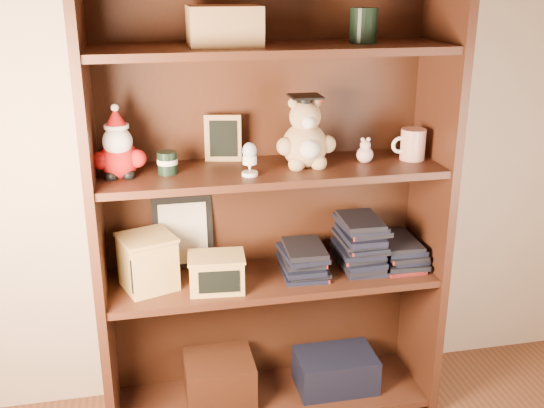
{
  "coord_description": "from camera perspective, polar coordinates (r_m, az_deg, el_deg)",
  "views": [
    {
      "loc": [
        -0.47,
        -0.7,
        1.55
      ],
      "look_at": [
        -0.05,
        1.3,
        0.82
      ],
      "focal_mm": 42.0,
      "sensor_mm": 36.0,
      "label": 1
    }
  ],
  "objects": [
    {
      "name": "room_envelope",
      "position": [
        0.85,
        21.94,
        9.03
      ],
      "size": [
        3.04,
        3.04,
        2.51
      ],
      "color": "#55301D",
      "rests_on": "ground"
    },
    {
      "name": "bookcase",
      "position": [
        2.23,
        -0.33,
        -0.57
      ],
      "size": [
        1.2,
        0.35,
        1.6
      ],
      "color": "#3E1E11",
      "rests_on": "ground"
    },
    {
      "name": "shelf_lower",
      "position": [
        2.28,
        -0.0,
        -6.7
      ],
      "size": [
        1.14,
        0.33,
        0.02
      ],
      "color": "#3E1E11",
      "rests_on": "ground"
    },
    {
      "name": "shelf_upper",
      "position": [
        2.13,
        -0.0,
        2.97
      ],
      "size": [
        1.14,
        0.33,
        0.02
      ],
      "color": "#3E1E11",
      "rests_on": "ground"
    },
    {
      "name": "santa_plush",
      "position": [
        2.06,
        -13.61,
        4.71
      ],
      "size": [
        0.17,
        0.12,
        0.24
      ],
      "color": "#A50F0F",
      "rests_on": "shelf_upper"
    },
    {
      "name": "teachers_tin",
      "position": [
        2.08,
        -9.35,
        3.7
      ],
      "size": [
        0.07,
        0.07,
        0.07
      ],
      "color": "black",
      "rests_on": "shelf_upper"
    },
    {
      "name": "chalkboard_plaque",
      "position": [
        2.2,
        -4.41,
        5.85
      ],
      "size": [
        0.13,
        0.08,
        0.16
      ],
      "color": "#9E7547",
      "rests_on": "shelf_upper"
    },
    {
      "name": "egg_cup",
      "position": [
        2.03,
        -2.02,
        4.16
      ],
      "size": [
        0.05,
        0.05,
        0.11
      ],
      "color": "white",
      "rests_on": "shelf_upper"
    },
    {
      "name": "grad_teddy_bear",
      "position": [
        2.12,
        3.0,
        5.82
      ],
      "size": [
        0.2,
        0.17,
        0.25
      ],
      "color": "tan",
      "rests_on": "shelf_upper"
    },
    {
      "name": "pink_figurine",
      "position": [
        2.21,
        8.33,
        4.59
      ],
      "size": [
        0.06,
        0.06,
        0.09
      ],
      "color": "beige",
      "rests_on": "shelf_upper"
    },
    {
      "name": "teacher_mug",
      "position": [
        2.27,
        12.45,
        5.25
      ],
      "size": [
        0.12,
        0.09,
        0.11
      ],
      "color": "silver",
      "rests_on": "shelf_upper"
    },
    {
      "name": "certificate_frame",
      "position": [
        2.31,
        -7.97,
        -2.58
      ],
      "size": [
        0.21,
        0.05,
        0.27
      ],
      "color": "black",
      "rests_on": "shelf_lower"
    },
    {
      "name": "treats_box",
      "position": [
        2.2,
        -11.08,
        -5.08
      ],
      "size": [
        0.22,
        0.22,
        0.19
      ],
      "color": "tan",
      "rests_on": "shelf_lower"
    },
    {
      "name": "pencils_box",
      "position": [
        2.16,
        -4.98,
        -6.12
      ],
      "size": [
        0.2,
        0.15,
        0.12
      ],
      "color": "tan",
      "rests_on": "shelf_lower"
    },
    {
      "name": "book_stack_left",
      "position": [
        2.28,
        2.74,
        -5.07
      ],
      "size": [
        0.14,
        0.2,
        0.1
      ],
      "color": "black",
      "rests_on": "shelf_lower"
    },
    {
      "name": "book_stack_mid",
      "position": [
        2.32,
        7.98,
        -3.49
      ],
      "size": [
        0.14,
        0.2,
        0.19
      ],
      "color": "black",
      "rests_on": "shelf_lower"
    },
    {
      "name": "book_stack_right",
      "position": [
        2.39,
        11.38,
        -4.22
      ],
      "size": [
        0.14,
        0.2,
        0.1
      ],
      "color": "black",
      "rests_on": "shelf_lower"
    }
  ]
}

